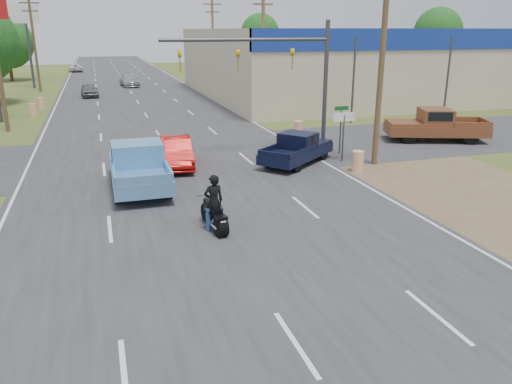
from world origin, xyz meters
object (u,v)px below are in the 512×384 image
object	(u,v)px
blue_pickup	(138,164)
brown_pickup	(434,125)
motorcycle	(215,217)
navy_pickup	(298,148)
distant_car_silver	(129,81)
distant_car_white	(76,68)
distant_car_grey	(89,90)
rider	(214,204)
red_convertible	(176,152)

from	to	relation	value
blue_pickup	brown_pickup	world-z (taller)	brown_pickup
blue_pickup	motorcycle	bearing A→B (deg)	-70.99
motorcycle	navy_pickup	world-z (taller)	navy_pickup
brown_pickup	blue_pickup	bearing A→B (deg)	124.03
navy_pickup	motorcycle	bearing A→B (deg)	-78.23
distant_car_silver	distant_car_white	world-z (taller)	distant_car_silver
blue_pickup	distant_car_white	world-z (taller)	blue_pickup
navy_pickup	distant_car_white	distance (m)	66.68
distant_car_grey	blue_pickup	bearing A→B (deg)	-90.24
rider	distant_car_white	world-z (taller)	rider
red_convertible	motorcycle	bearing A→B (deg)	-85.31
rider	brown_pickup	xyz separation A→B (m)	(16.00, 10.00, 0.06)
motorcycle	distant_car_grey	size ratio (longest dim) A/B	0.55
navy_pickup	distant_car_grey	bearing A→B (deg)	158.70
navy_pickup	rider	bearing A→B (deg)	-78.46
distant_car_grey	distant_car_silver	bearing A→B (deg)	58.74
rider	distant_car_grey	world-z (taller)	rider
rider	blue_pickup	size ratio (longest dim) A/B	0.31
blue_pickup	distant_car_grey	size ratio (longest dim) A/B	1.50
motorcycle	brown_pickup	distance (m)	18.89
red_convertible	brown_pickup	xyz separation A→B (m)	(15.93, 1.28, 0.27)
red_convertible	distant_car_grey	world-z (taller)	red_convertible
blue_pickup	red_convertible	bearing A→B (deg)	55.19
red_convertible	distant_car_silver	world-z (taller)	red_convertible
rider	red_convertible	bearing A→B (deg)	-98.35
brown_pickup	distant_car_silver	xyz separation A→B (m)	(-15.49, 37.39, -0.32)
navy_pickup	blue_pickup	bearing A→B (deg)	-117.81
red_convertible	blue_pickup	xyz separation A→B (m)	(-2.05, -2.91, 0.27)
motorcycle	distant_car_white	world-z (taller)	distant_car_white
blue_pickup	navy_pickup	distance (m)	8.21
distant_car_silver	distant_car_white	xyz separation A→B (m)	(-6.79, 25.59, -0.06)
motorcycle	brown_pickup	size ratio (longest dim) A/B	0.34
motorcycle	distant_car_white	size ratio (longest dim) A/B	0.49
blue_pickup	distant_car_white	distance (m)	67.31
distant_car_grey	distant_car_white	world-z (taller)	distant_car_grey
rider	distant_car_silver	distance (m)	47.39
distant_car_grey	distant_car_white	distance (m)	34.50
motorcycle	navy_pickup	xyz separation A→B (m)	(6.05, 7.51, 0.31)
brown_pickup	navy_pickup	bearing A→B (deg)	125.31
distant_car_grey	distant_car_silver	distance (m)	9.95
rider	distant_car_grey	size ratio (longest dim) A/B	0.47
rider	brown_pickup	bearing A→B (deg)	-155.88
blue_pickup	distant_car_silver	bearing A→B (deg)	86.91
distant_car_white	motorcycle	bearing A→B (deg)	89.74
distant_car_grey	brown_pickup	bearing A→B (deg)	-58.80
blue_pickup	brown_pickup	distance (m)	18.45
blue_pickup	brown_pickup	xyz separation A→B (m)	(17.97, 4.19, 0.00)
navy_pickup	distant_car_white	bearing A→B (deg)	151.34
red_convertible	distant_car_white	bearing A→B (deg)	100.75
motorcycle	distant_car_grey	world-z (taller)	distant_car_grey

